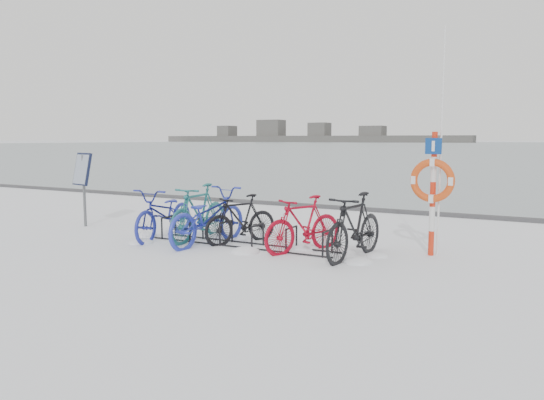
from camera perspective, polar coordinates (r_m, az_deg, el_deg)
ground at (r=10.38m, az=-3.29°, el=-4.92°), size 900.00×900.00×0.00m
ice_sheet at (r=163.76m, az=26.57°, el=5.23°), size 400.00×298.00×0.02m
quay_edge at (r=15.64m, az=8.11°, el=-0.87°), size 400.00×0.25×0.10m
bike_rack at (r=10.35m, az=-3.29°, el=-3.94°), size 4.00×0.48×0.46m
info_board at (r=13.23m, az=-19.71°, el=2.69°), size 0.61×0.34×1.74m
lifebuoy_station at (r=9.69m, az=16.91°, el=1.99°), size 0.77×0.22×3.99m
shoreline at (r=297.32m, az=2.98°, el=6.78°), size 180.00×12.00×9.50m
bike_0 at (r=11.31m, az=-11.44°, el=-1.25°), size 1.01×2.18×1.10m
bike_1 at (r=11.00m, az=-7.87°, el=-1.18°), size 0.61×1.98×1.18m
bike_2 at (r=10.54m, az=-6.94°, el=-1.61°), size 0.97×2.25×1.15m
bike_3 at (r=10.60m, az=-3.37°, el=-1.92°), size 1.13×1.71×1.00m
bike_4 at (r=9.78m, az=3.38°, el=-2.45°), size 1.21×1.83×1.07m
bike_5 at (r=9.32m, az=8.87°, el=-2.64°), size 0.82×2.02×1.18m
snow_drifts at (r=10.22m, az=-2.30°, el=-5.10°), size 5.39×1.84×0.19m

